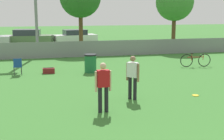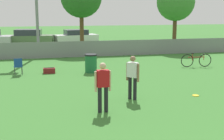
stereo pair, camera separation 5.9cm
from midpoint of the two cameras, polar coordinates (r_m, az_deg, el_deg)
The scene contains 11 objects.
fence_backline at distance 21.82m, azimuth -4.43°, elevation 3.88°, with size 27.43×0.07×1.21m.
tree_far_right at distance 25.91m, azimuth 11.32°, elevation 12.06°, with size 3.03×3.03×5.35m.
player_defender_red at distance 9.86m, azimuth -1.80°, elevation -2.60°, with size 0.54×0.24×1.61m.
player_receiver_white at distance 11.29m, azimuth 3.65°, elevation -0.88°, with size 0.42×0.43×1.61m.
frisbee_disc at distance 12.38m, azimuth 14.88°, elevation -4.50°, with size 0.26×0.26×0.03m.
folding_chair_sideline at distance 16.30m, azimuth -16.98°, elevation 0.80°, with size 0.45×0.45×0.85m.
bicycle_sideline at distance 18.51m, azimuth 14.94°, elevation 1.75°, with size 1.81×0.44×0.80m.
trash_bin at distance 16.31m, azimuth -4.07°, elevation 1.25°, with size 0.64×0.64×0.97m.
gear_bag_sideline at distance 16.44m, azimuth -11.61°, elevation -0.12°, with size 0.60×0.33×0.30m.
parked_car_olive at distance 30.18m, azimuth -15.27°, elevation 5.75°, with size 4.69×2.35×1.44m.
parked_car_white at distance 30.76m, azimuth -6.83°, elevation 6.08°, with size 4.32×2.35×1.33m.
Camera 1 is at (-3.43, -3.37, 3.24)m, focal length 50.00 mm.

